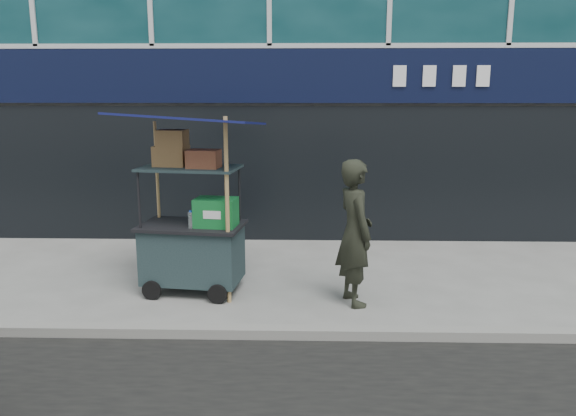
{
  "coord_description": "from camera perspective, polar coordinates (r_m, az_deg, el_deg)",
  "views": [
    {
      "loc": [
        0.57,
        -5.95,
        2.69
      ],
      "look_at": [
        0.38,
        1.2,
        1.17
      ],
      "focal_mm": 35.0,
      "sensor_mm": 36.0,
      "label": 1
    }
  ],
  "objects": [
    {
      "name": "ground",
      "position": [
        6.56,
        -3.69,
        -12.22
      ],
      "size": [
        80.0,
        80.0,
        0.0
      ],
      "primitive_type": "plane",
      "color": "slate",
      "rests_on": "ground"
    },
    {
      "name": "vendor_man",
      "position": [
        7.08,
        6.8,
        -2.49
      ],
      "size": [
        0.62,
        0.78,
        1.85
      ],
      "primitive_type": "imported",
      "rotation": [
        0.0,
        0.0,
        1.87
      ],
      "color": "black",
      "rests_on": "ground"
    },
    {
      "name": "curb",
      "position": [
        6.35,
        -3.86,
        -12.47
      ],
      "size": [
        80.0,
        0.18,
        0.12
      ],
      "primitive_type": "cube",
      "color": "gray",
      "rests_on": "ground"
    },
    {
      "name": "vendor_cart",
      "position": [
        7.54,
        -9.62,
        -2.29
      ],
      "size": [
        1.93,
        1.49,
        2.42
      ],
      "rotation": [
        0.0,
        0.0,
        -0.13
      ],
      "color": "#1A2A2C",
      "rests_on": "ground"
    }
  ]
}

